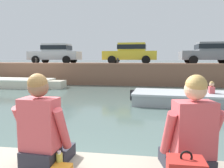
# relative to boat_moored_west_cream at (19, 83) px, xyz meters

# --- Properties ---
(ground_plane) EXTENTS (400.00, 400.00, 0.00)m
(ground_plane) POSITION_rel_boat_moored_west_cream_xyz_m (7.10, -4.57, -0.28)
(ground_plane) COLOR #4C605B
(far_quay_wall) EXTENTS (60.00, 6.00, 1.49)m
(far_quay_wall) POSITION_rel_boat_moored_west_cream_xyz_m (7.10, 4.74, 0.47)
(far_quay_wall) COLOR brown
(far_quay_wall) RESTS_ON ground
(far_wall_coping) EXTENTS (60.00, 0.24, 0.08)m
(far_wall_coping) POSITION_rel_boat_moored_west_cream_xyz_m (7.10, 1.86, 1.25)
(far_wall_coping) COLOR #9F6C52
(far_wall_coping) RESTS_ON far_quay_wall
(boat_moored_west_cream) EXTENTS (5.87, 2.06, 0.55)m
(boat_moored_west_cream) POSITION_rel_boat_moored_west_cream_xyz_m (0.00, 0.00, 0.00)
(boat_moored_west_cream) COLOR silver
(boat_moored_west_cream) RESTS_ON ground
(motorboat_passing) EXTENTS (5.89, 2.26, 0.99)m
(motorboat_passing) POSITION_rel_boat_moored_west_cream_xyz_m (10.41, -4.14, -0.02)
(motorboat_passing) COLOR #93999E
(motorboat_passing) RESTS_ON ground
(car_leftmost_silver) EXTENTS (3.97, 1.97, 1.54)m
(car_leftmost_silver) POSITION_rel_boat_moored_west_cream_xyz_m (1.25, 3.34, 2.06)
(car_leftmost_silver) COLOR #B7BABC
(car_leftmost_silver) RESTS_ON far_quay_wall
(car_left_inner_yellow) EXTENTS (4.03, 2.09, 1.54)m
(car_left_inner_yellow) POSITION_rel_boat_moored_west_cream_xyz_m (7.19, 3.34, 2.06)
(car_left_inner_yellow) COLOR yellow
(car_left_inner_yellow) RESTS_ON far_quay_wall
(car_centre_grey) EXTENTS (3.94, 2.00, 1.54)m
(car_centre_grey) POSITION_rel_boat_moored_west_cream_xyz_m (12.83, 3.34, 2.06)
(car_centre_grey) COLOR slate
(car_centre_grey) RESTS_ON far_quay_wall
(mooring_bollard_west) EXTENTS (0.15, 0.15, 0.44)m
(mooring_bollard_west) POSITION_rel_boat_moored_west_cream_xyz_m (0.27, 1.99, 1.45)
(mooring_bollard_west) COLOR #2D2B28
(mooring_bollard_west) RESTS_ON far_quay_wall
(mooring_bollard_mid) EXTENTS (0.15, 0.15, 0.44)m
(mooring_bollard_mid) POSITION_rel_boat_moored_west_cream_xyz_m (6.36, 1.99, 1.45)
(mooring_bollard_mid) COLOR #2D2B28
(mooring_bollard_mid) RESTS_ON far_quay_wall
(person_seated_right) EXTENTS (0.55, 0.55, 0.96)m
(person_seated_right) POSITION_rel_boat_moored_west_cream_xyz_m (7.20, -11.26, 0.87)
(person_seated_right) COLOR #282833
(person_seated_right) RESTS_ON near_quay
(person_seated_middle) EXTENTS (0.58, 0.59, 0.96)m
(person_seated_middle) POSITION_rel_boat_moored_west_cream_xyz_m (8.67, -11.20, 0.87)
(person_seated_middle) COLOR #282833
(person_seated_middle) RESTS_ON near_quay
(bottle_drink) EXTENTS (0.06, 0.06, 0.20)m
(bottle_drink) POSITION_rel_boat_moored_west_cream_xyz_m (7.40, -11.34, 0.59)
(bottle_drink) COLOR #CCC64C
(bottle_drink) RESTS_ON near_quay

